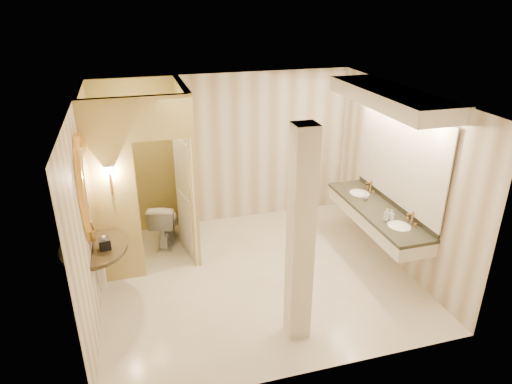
# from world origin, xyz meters

# --- Properties ---
(floor) EXTENTS (4.50, 4.50, 0.00)m
(floor) POSITION_xyz_m (0.00, 0.00, 0.00)
(floor) COLOR white
(floor) RESTS_ON ground
(ceiling) EXTENTS (4.50, 4.50, 0.00)m
(ceiling) POSITION_xyz_m (0.00, 0.00, 2.70)
(ceiling) COLOR white
(ceiling) RESTS_ON wall_back
(wall_back) EXTENTS (4.50, 0.02, 2.70)m
(wall_back) POSITION_xyz_m (0.00, 2.00, 1.35)
(wall_back) COLOR beige
(wall_back) RESTS_ON floor
(wall_front) EXTENTS (4.50, 0.02, 2.70)m
(wall_front) POSITION_xyz_m (0.00, -2.00, 1.35)
(wall_front) COLOR beige
(wall_front) RESTS_ON floor
(wall_left) EXTENTS (0.02, 4.00, 2.70)m
(wall_left) POSITION_xyz_m (-2.25, 0.00, 1.35)
(wall_left) COLOR beige
(wall_left) RESTS_ON floor
(wall_right) EXTENTS (0.02, 4.00, 2.70)m
(wall_right) POSITION_xyz_m (2.25, 0.00, 1.35)
(wall_right) COLOR beige
(wall_right) RESTS_ON floor
(toilet_closet) EXTENTS (1.50, 1.55, 2.70)m
(toilet_closet) POSITION_xyz_m (-1.11, 0.97, 1.39)
(toilet_closet) COLOR #DFC975
(toilet_closet) RESTS_ON floor
(wall_sconce) EXTENTS (0.14, 0.14, 0.42)m
(wall_sconce) POSITION_xyz_m (-1.93, 0.43, 1.73)
(wall_sconce) COLOR #B47B39
(wall_sconce) RESTS_ON toilet_closet
(vanity) EXTENTS (0.75, 2.42, 2.09)m
(vanity) POSITION_xyz_m (1.98, 0.01, 1.63)
(vanity) COLOR silver
(vanity) RESTS_ON floor
(console_shelf) EXTENTS (1.09, 1.09, 1.99)m
(console_shelf) POSITION_xyz_m (-2.21, 0.01, 1.35)
(console_shelf) COLOR black
(console_shelf) RESTS_ON floor
(pillar) EXTENTS (0.26, 0.26, 2.70)m
(pillar) POSITION_xyz_m (0.14, -1.33, 1.35)
(pillar) COLOR silver
(pillar) RESTS_ON floor
(tissue_box) EXTENTS (0.16, 0.16, 0.14)m
(tissue_box) POSITION_xyz_m (-2.08, -0.11, 0.95)
(tissue_box) COLOR black
(tissue_box) RESTS_ON console_shelf
(toilet) EXTENTS (0.63, 0.85, 0.77)m
(toilet) POSITION_xyz_m (-1.21, 1.37, 0.39)
(toilet) COLOR white
(toilet) RESTS_ON floor
(soap_bottle_a) EXTENTS (0.08, 0.08, 0.15)m
(soap_bottle_a) POSITION_xyz_m (1.94, -0.38, 0.95)
(soap_bottle_a) COLOR beige
(soap_bottle_a) RESTS_ON vanity
(soap_bottle_b) EXTENTS (0.11, 0.11, 0.12)m
(soap_bottle_b) POSITION_xyz_m (1.92, 0.35, 0.93)
(soap_bottle_b) COLOR silver
(soap_bottle_b) RESTS_ON vanity
(soap_bottle_c) EXTENTS (0.09, 0.09, 0.19)m
(soap_bottle_c) POSITION_xyz_m (1.85, -0.39, 0.97)
(soap_bottle_c) COLOR #C6B28C
(soap_bottle_c) RESTS_ON vanity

